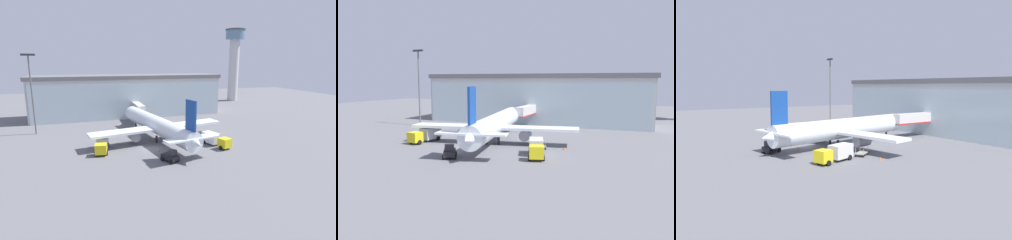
# 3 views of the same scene
# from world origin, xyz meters

# --- Properties ---
(ground) EXTENTS (240.00, 240.00, 0.00)m
(ground) POSITION_xyz_m (0.00, 0.00, 0.00)
(ground) COLOR slate
(terminal_building) EXTENTS (64.08, 18.84, 13.93)m
(terminal_building) POSITION_xyz_m (0.01, 39.05, 6.97)
(terminal_building) COLOR #B2B2B2
(terminal_building) RESTS_ON ground
(jet_bridge) EXTENTS (2.82, 12.40, 5.69)m
(jet_bridge) POSITION_xyz_m (1.45, 27.65, 4.32)
(jet_bridge) COLOR beige
(jet_bridge) RESTS_ON ground
(apron_light_mast) EXTENTS (3.20, 0.40, 20.15)m
(apron_light_mast) POSITION_xyz_m (-26.21, 19.38, 11.85)
(apron_light_mast) COLOR #59595E
(apron_light_mast) RESTS_ON ground
(airplane) EXTENTS (32.39, 36.59, 11.30)m
(airplane) POSITION_xyz_m (2.90, 6.36, 3.54)
(airplane) COLOR white
(airplane) RESTS_ON ground
(catering_truck) EXTENTS (3.08, 7.48, 2.65)m
(catering_truck) POSITION_xyz_m (-9.94, 1.26, 1.47)
(catering_truck) COLOR yellow
(catering_truck) RESTS_ON ground
(fuel_truck) EXTENTS (4.58, 7.61, 2.65)m
(fuel_truck) POSITION_xyz_m (14.26, -1.42, 1.47)
(fuel_truck) COLOR yellow
(fuel_truck) RESTS_ON ground
(baggage_cart) EXTENTS (2.95, 3.20, 1.50)m
(baggage_cart) POSITION_xyz_m (12.73, 4.68, 0.50)
(baggage_cart) COLOR #9E998C
(baggage_cart) RESTS_ON ground
(pushback_tug) EXTENTS (3.43, 3.72, 2.30)m
(pushback_tug) POSITION_xyz_m (2.20, -8.13, 0.97)
(pushback_tug) COLOR black
(pushback_tug) RESTS_ON ground
(safety_cone_nose) EXTENTS (0.36, 0.36, 0.55)m
(safety_cone_nose) POSITION_xyz_m (1.36, -2.51, 0.28)
(safety_cone_nose) COLOR orange
(safety_cone_nose) RESTS_ON ground
(safety_cone_wingtip) EXTENTS (0.36, 0.36, 0.55)m
(safety_cone_wingtip) POSITION_xyz_m (17.02, 5.53, 0.28)
(safety_cone_wingtip) COLOR orange
(safety_cone_wingtip) RESTS_ON ground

